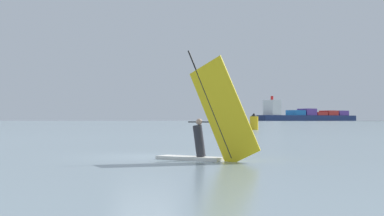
{
  "coord_description": "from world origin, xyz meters",
  "views": [
    {
      "loc": [
        7.26,
        -19.7,
        1.4
      ],
      "look_at": [
        0.36,
        5.27,
        1.97
      ],
      "focal_mm": 51.16,
      "sensor_mm": 36.0,
      "label": 1
    }
  ],
  "objects": [
    {
      "name": "cargo_ship",
      "position": [
        -47.77,
        841.46,
        8.52
      ],
      "size": [
        146.85,
        149.97,
        36.91
      ],
      "rotation": [
        0.0,
        0.0,
        0.8
      ],
      "color": "navy",
      "rests_on": "ground_plane"
    },
    {
      "name": "channel_buoy",
      "position": [
        -4.87,
        57.19,
        1.09
      ],
      "size": [
        1.19,
        1.19,
        2.41
      ],
      "color": "yellow",
      "rests_on": "ground_plane"
    },
    {
      "name": "windsurfer",
      "position": [
        2.71,
        -1.42,
        0.91
      ],
      "size": [
        3.9,
        1.57,
        4.03
      ],
      "rotation": [
        0.0,
        0.0,
        2.83
      ],
      "color": "white",
      "rests_on": "ground_plane"
    },
    {
      "name": "ground_plane",
      "position": [
        0.0,
        0.0,
        0.0
      ],
      "size": [
        4000.0,
        4000.0,
        0.0
      ],
      "primitive_type": "plane",
      "color": "gray"
    }
  ]
}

